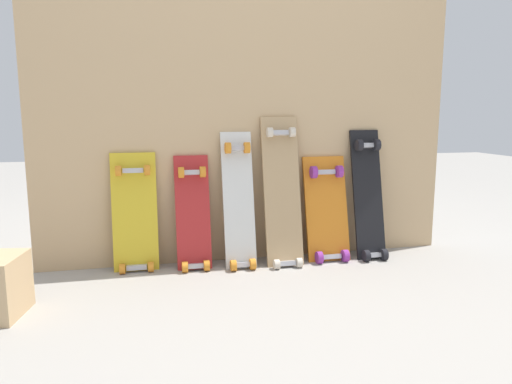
# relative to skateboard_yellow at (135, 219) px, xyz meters

# --- Properties ---
(ground_plane) EXTENTS (12.00, 12.00, 0.00)m
(ground_plane) POSITION_rel_skateboard_yellow_xyz_m (0.61, 0.00, -0.26)
(ground_plane) COLOR #9E9991
(plywood_wall_panel) EXTENTS (2.24, 0.04, 1.53)m
(plywood_wall_panel) POSITION_rel_skateboard_yellow_xyz_m (0.61, 0.07, 0.50)
(plywood_wall_panel) COLOR tan
(plywood_wall_panel) RESTS_ON ground
(skateboard_yellow) EXTENTS (0.22, 0.14, 0.67)m
(skateboard_yellow) POSITION_rel_skateboard_yellow_xyz_m (0.00, 0.00, 0.00)
(skateboard_yellow) COLOR gold
(skateboard_yellow) RESTS_ON ground
(skateboard_red) EXTENTS (0.18, 0.19, 0.65)m
(skateboard_red) POSITION_rel_skateboard_yellow_xyz_m (0.29, -0.03, -0.01)
(skateboard_red) COLOR #B22626
(skateboard_red) RESTS_ON ground
(skateboard_white) EXTENTS (0.16, 0.23, 0.77)m
(skateboard_white) POSITION_rel_skateboard_yellow_xyz_m (0.53, -0.05, 0.05)
(skateboard_white) COLOR silver
(skateboard_white) RESTS_ON ground
(skateboard_natural) EXTENTS (0.20, 0.25, 0.85)m
(skateboard_natural) POSITION_rel_skateboard_yellow_xyz_m (0.76, -0.05, 0.09)
(skateboard_natural) COLOR tan
(skateboard_natural) RESTS_ON ground
(skateboard_orange) EXTENTS (0.24, 0.22, 0.62)m
(skateboard_orange) POSITION_rel_skateboard_yellow_xyz_m (1.02, -0.04, -0.02)
(skateboard_orange) COLOR orange
(skateboard_orange) RESTS_ON ground
(skateboard_black) EXTENTS (0.17, 0.24, 0.77)m
(skateboard_black) POSITION_rel_skateboard_yellow_xyz_m (1.26, -0.05, 0.05)
(skateboard_black) COLOR black
(skateboard_black) RESTS_ON ground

